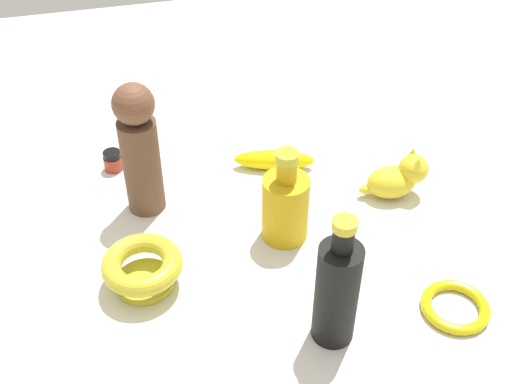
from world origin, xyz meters
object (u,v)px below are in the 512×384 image
object	(u,v)px
nail_polish_jar	(113,161)
cat_figurine	(398,177)
banana	(274,160)
bottle_short	(285,205)
person_figure_adult	(140,148)
bangle	(455,307)
bottle_tall	(337,290)
bowl	(143,267)

from	to	relation	value
nail_polish_jar	cat_figurine	xyz separation A→B (m)	(-0.21, -0.51, 0.02)
banana	bottle_short	world-z (taller)	bottle_short
banana	person_figure_adult	world-z (taller)	person_figure_adult
cat_figurine	bangle	size ratio (longest dim) A/B	1.21
cat_figurine	bottle_short	distance (m)	0.24
bottle_tall	bowl	bearing A→B (deg)	56.81
cat_figurine	bottle_tall	world-z (taller)	bottle_tall
bottle_short	nail_polish_jar	bearing A→B (deg)	45.57
person_figure_adult	nail_polish_jar	bearing A→B (deg)	21.31
nail_polish_jar	person_figure_adult	bearing A→B (deg)	-158.69
person_figure_adult	nail_polish_jar	xyz separation A→B (m)	(0.13, 0.05, -0.11)
nail_polish_jar	bowl	size ratio (longest dim) A/B	0.31
bottle_tall	bottle_short	world-z (taller)	bottle_tall
banana	bottle_short	distance (m)	0.20
cat_figurine	bottle_tall	bearing A→B (deg)	140.58
person_figure_adult	bottle_tall	xyz separation A→B (m)	(-0.36, -0.23, -0.04)
person_figure_adult	bangle	world-z (taller)	person_figure_adult
person_figure_adult	cat_figurine	distance (m)	0.47
nail_polish_jar	bangle	distance (m)	0.69
nail_polish_jar	bottle_short	world-z (taller)	bottle_short
person_figure_adult	bottle_tall	size ratio (longest dim) A/B	1.12
bangle	nail_polish_jar	bearing A→B (deg)	43.93
bottle_tall	person_figure_adult	bearing A→B (deg)	32.51
cat_figurine	bangle	world-z (taller)	cat_figurine
nail_polish_jar	bowl	bearing A→B (deg)	-176.10
banana	bottle_tall	xyz separation A→B (m)	(-0.41, 0.03, 0.08)
bottle_tall	bangle	distance (m)	0.22
banana	bottle_tall	bearing A→B (deg)	-77.57
cat_figurine	bowl	xyz separation A→B (m)	(-0.11, 0.49, -0.00)
banana	nail_polish_jar	xyz separation A→B (m)	(0.08, 0.31, 0.00)
nail_polish_jar	bangle	world-z (taller)	nail_polish_jar
bowl	person_figure_adult	bearing A→B (deg)	-8.41
cat_figurine	bowl	size ratio (longest dim) A/B	1.00
banana	person_figure_adult	size ratio (longest dim) A/B	0.62
cat_figurine	bottle_short	bearing A→B (deg)	102.93
banana	nail_polish_jar	distance (m)	0.32
banana	nail_polish_jar	bearing A→B (deg)	-178.03
bottle_tall	bowl	xyz separation A→B (m)	(0.17, 0.26, -0.06)
bottle_short	bangle	xyz separation A→B (m)	(-0.23, -0.21, -0.06)
person_figure_adult	cat_figurine	xyz separation A→B (m)	(-0.08, -0.46, -0.09)
banana	bottle_short	bearing A→B (deg)	-84.29
bowl	bangle	distance (m)	0.49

